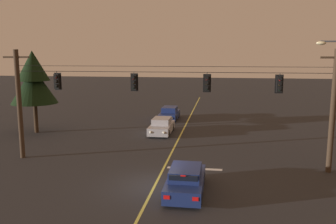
{
  "coord_description": "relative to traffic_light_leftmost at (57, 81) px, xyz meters",
  "views": [
    {
      "loc": [
        3.38,
        -17.57,
        6.96
      ],
      "look_at": [
        0.0,
        4.79,
        3.24
      ],
      "focal_mm": 37.42,
      "sensor_mm": 36.0,
      "label": 1
    }
  ],
  "objects": [
    {
      "name": "ground_plane",
      "position": [
        7.14,
        -3.77,
        -5.24
      ],
      "size": [
        180.0,
        180.0,
        0.0
      ],
      "primitive_type": "plane",
      "color": "#28282B"
    },
    {
      "name": "lane_centre_stripe",
      "position": [
        7.14,
        6.02,
        -5.24
      ],
      "size": [
        0.14,
        60.0,
        0.01
      ],
      "primitive_type": "cube",
      "color": "#D1C64C",
      "rests_on": "ground"
    },
    {
      "name": "stop_bar_paint",
      "position": [
        9.04,
        -0.58,
        -5.24
      ],
      "size": [
        3.4,
        0.36,
        0.01
      ],
      "primitive_type": "cube",
      "color": "silver",
      "rests_on": "ground"
    },
    {
      "name": "signal_span_assembly",
      "position": [
        7.14,
        0.02,
        -1.44
      ],
      "size": [
        21.58,
        0.32,
        7.3
      ],
      "color": "#38281C",
      "rests_on": "ground"
    },
    {
      "name": "traffic_light_leftmost",
      "position": [
        0.0,
        0.0,
        0.0
      ],
      "size": [
        0.48,
        0.41,
        1.22
      ],
      "color": "black"
    },
    {
      "name": "traffic_light_left_inner",
      "position": [
        5.13,
        0.0,
        0.0
      ],
      "size": [
        0.48,
        0.41,
        1.22
      ],
      "color": "black"
    },
    {
      "name": "traffic_light_centre",
      "position": [
        9.69,
        0.0,
        0.0
      ],
      "size": [
        0.48,
        0.41,
        1.22
      ],
      "color": "black"
    },
    {
      "name": "traffic_light_right_inner",
      "position": [
        13.94,
        0.0,
        0.0
      ],
      "size": [
        0.48,
        0.41,
        1.22
      ],
      "color": "black"
    },
    {
      "name": "car_waiting_near_lane",
      "position": [
        8.88,
        -4.46,
        -4.59
      ],
      "size": [
        1.8,
        4.33,
        1.39
      ],
      "color": "navy",
      "rests_on": "ground"
    },
    {
      "name": "car_oncoming_lead",
      "position": [
        5.39,
        8.79,
        -4.59
      ],
      "size": [
        1.8,
        4.42,
        1.39
      ],
      "color": "#A5A5AD",
      "rests_on": "ground"
    },
    {
      "name": "car_oncoming_trailing",
      "position": [
        5.11,
        15.53,
        -4.59
      ],
      "size": [
        1.8,
        4.42,
        1.39
      ],
      "color": "navy",
      "rests_on": "ground"
    },
    {
      "name": "tree_verge_near",
      "position": [
        -5.87,
        7.49,
        -0.49
      ],
      "size": [
        4.05,
        4.05,
        7.32
      ],
      "color": "#332316",
      "rests_on": "ground"
    }
  ]
}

